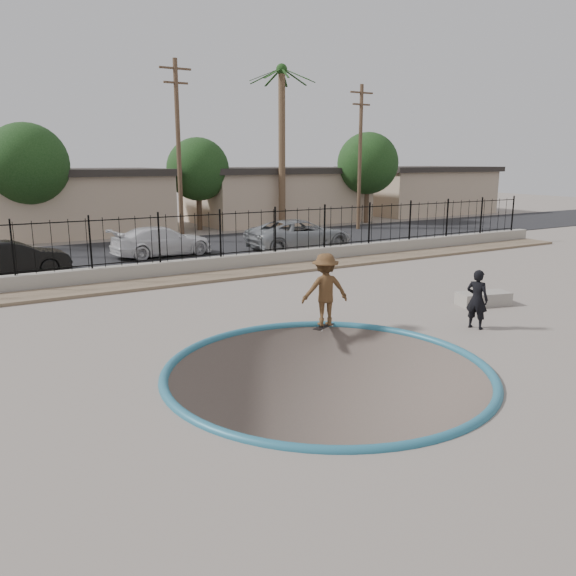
{
  "coord_description": "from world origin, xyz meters",
  "views": [
    {
      "loc": [
        -6.39,
        -10.29,
        4.35
      ],
      "look_at": [
        0.78,
        2.0,
        1.13
      ],
      "focal_mm": 35.0,
      "sensor_mm": 36.0,
      "label": 1
    }
  ],
  "objects_px": {
    "car_d": "(300,235)",
    "concrete_ledge": "(483,299)",
    "skater": "(325,293)",
    "skateboard": "(325,326)",
    "videographer": "(477,299)",
    "car_b": "(13,258)",
    "car_c": "(162,241)"
  },
  "relations": [
    {
      "from": "concrete_ledge",
      "to": "car_d",
      "type": "xyz_separation_m",
      "value": [
        0.8,
        12.2,
        0.59
      ]
    },
    {
      "from": "skateboard",
      "to": "concrete_ledge",
      "type": "height_order",
      "value": "concrete_ledge"
    },
    {
      "from": "videographer",
      "to": "car_b",
      "type": "distance_m",
      "value": 17.02
    },
    {
      "from": "skater",
      "to": "car_d",
      "type": "height_order",
      "value": "skater"
    },
    {
      "from": "concrete_ledge",
      "to": "skateboard",
      "type": "bearing_deg",
      "value": 175.96
    },
    {
      "from": "concrete_ledge",
      "to": "car_b",
      "type": "bearing_deg",
      "value": 134.8
    },
    {
      "from": "skater",
      "to": "car_d",
      "type": "distance_m",
      "value": 13.45
    },
    {
      "from": "car_b",
      "to": "car_d",
      "type": "height_order",
      "value": "car_d"
    },
    {
      "from": "skater",
      "to": "car_c",
      "type": "relative_size",
      "value": 0.41
    },
    {
      "from": "skater",
      "to": "car_b",
      "type": "relative_size",
      "value": 0.48
    },
    {
      "from": "skateboard",
      "to": "videographer",
      "type": "bearing_deg",
      "value": -54.52
    },
    {
      "from": "skater",
      "to": "skateboard",
      "type": "height_order",
      "value": "skater"
    },
    {
      "from": "skateboard",
      "to": "car_d",
      "type": "height_order",
      "value": "car_d"
    },
    {
      "from": "videographer",
      "to": "concrete_ledge",
      "type": "xyz_separation_m",
      "value": [
        2.17,
        1.61,
        -0.59
      ]
    },
    {
      "from": "skater",
      "to": "videographer",
      "type": "distance_m",
      "value": 4.02
    },
    {
      "from": "concrete_ledge",
      "to": "car_b",
      "type": "height_order",
      "value": "car_b"
    },
    {
      "from": "car_b",
      "to": "concrete_ledge",
      "type": "bearing_deg",
      "value": -139.52
    },
    {
      "from": "car_b",
      "to": "car_d",
      "type": "distance_m",
      "value": 12.92
    },
    {
      "from": "skateboard",
      "to": "car_c",
      "type": "height_order",
      "value": "car_c"
    },
    {
      "from": "concrete_ledge",
      "to": "car_d",
      "type": "distance_m",
      "value": 12.24
    },
    {
      "from": "skater",
      "to": "skateboard",
      "type": "xyz_separation_m",
      "value": [
        -0.0,
        -0.0,
        -0.9
      ]
    },
    {
      "from": "videographer",
      "to": "skater",
      "type": "bearing_deg",
      "value": 39.38
    },
    {
      "from": "skater",
      "to": "skateboard",
      "type": "bearing_deg",
      "value": 43.89
    },
    {
      "from": "car_c",
      "to": "car_d",
      "type": "distance_m",
      "value": 6.72
    },
    {
      "from": "car_d",
      "to": "concrete_ledge",
      "type": "bearing_deg",
      "value": 176.07
    },
    {
      "from": "car_d",
      "to": "car_b",
      "type": "bearing_deg",
      "value": 89.83
    },
    {
      "from": "videographer",
      "to": "car_b",
      "type": "relative_size",
      "value": 0.39
    },
    {
      "from": "videographer",
      "to": "car_d",
      "type": "relative_size",
      "value": 0.29
    },
    {
      "from": "skateboard",
      "to": "car_d",
      "type": "relative_size",
      "value": 0.15
    },
    {
      "from": "skateboard",
      "to": "car_c",
      "type": "bearing_deg",
      "value": 65.91
    },
    {
      "from": "skateboard",
      "to": "car_c",
      "type": "relative_size",
      "value": 0.18
    },
    {
      "from": "videographer",
      "to": "car_d",
      "type": "distance_m",
      "value": 14.13
    }
  ]
}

